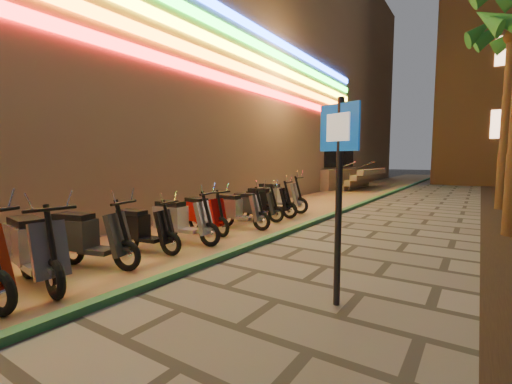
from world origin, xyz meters
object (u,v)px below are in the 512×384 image
Objects in this scene: scooter_5 at (87,237)px; scooter_6 at (141,229)px; scooter_4 at (33,248)px; scooter_7 at (180,220)px; pedestrian_sign at (339,173)px; scooter_8 at (202,213)px; scooter_12 at (277,196)px; scooter_11 at (266,201)px; scooter_10 at (252,206)px; scooter_9 at (236,210)px.

scooter_5 is 1.11m from scooter_6.
scooter_7 is (-0.06, 2.91, -0.03)m from scooter_4.
pedestrian_sign is 4.89m from scooter_8.
pedestrian_sign reaches higher than scooter_8.
scooter_8 is (-0.34, 3.92, -0.06)m from scooter_4.
scooter_6 is at bearing -93.55° from scooter_12.
pedestrian_sign is at bearing -12.45° from scooter_6.
scooter_12 is (-4.30, 6.02, -1.09)m from pedestrian_sign.
scooter_11 is at bearing 98.83° from scooter_8.
scooter_4 reaches higher than scooter_8.
scooter_4 is at bearing -97.13° from scooter_5.
scooter_5 is at bearing -93.84° from scooter_12.
scooter_6 is 3.87m from scooter_10.
scooter_4 is at bearing -94.23° from scooter_9.
pedestrian_sign is 6.59m from scooter_11.
scooter_8 is at bearing 103.15° from scooter_4.
pedestrian_sign is at bearing 32.07° from scooter_4.
scooter_11 is at bearing -85.73° from scooter_12.
scooter_9 is at bearing 98.07° from scooter_4.
scooter_9 is 0.96× the size of scooter_11.
scooter_9 is at bearing -87.62° from scooter_12.
scooter_8 is at bearing -100.88° from scooter_11.
scooter_4 is 0.88m from scooter_5.
scooter_12 is (-0.37, 4.83, 0.04)m from scooter_7.
scooter_12 is (-0.44, 2.89, 0.06)m from scooter_9.
scooter_7 is at bearing 99.43° from scooter_4.
scooter_4 is 7.75m from scooter_12.
scooter_12 reaches higher than scooter_4.
scooter_10 is (-0.02, 3.87, 0.00)m from scooter_6.
scooter_4 is 1.10× the size of scooter_9.
scooter_11 is at bearing 147.91° from pedestrian_sign.
scooter_6 is 1.00× the size of scooter_10.
scooter_5 reaches higher than scooter_10.
scooter_8 is at bearing 78.01° from scooter_5.
scooter_8 is at bearing -111.99° from scooter_10.
scooter_10 is 1.91m from scooter_12.
pedestrian_sign is 1.45× the size of scooter_4.
scooter_6 is at bearing -73.71° from scooter_8.
pedestrian_sign is at bearing -16.99° from scooter_8.
scooter_10 is at bearing -94.15° from scooter_11.
scooter_8 is (-0.19, 1.95, 0.02)m from scooter_6.
scooter_11 is at bearing 82.48° from scooter_6.
scooter_7 is at bearing -63.98° from scooter_8.
scooter_12 is at bearing 94.62° from scooter_9.
scooter_8 is 3.81m from scooter_12.
pedestrian_sign is at bearing -43.19° from scooter_9.
scooter_6 is 0.84× the size of scooter_12.
scooter_7 is at bearing -104.86° from scooter_10.
scooter_5 is 1.04× the size of scooter_9.
scooter_5 reaches higher than scooter_6.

